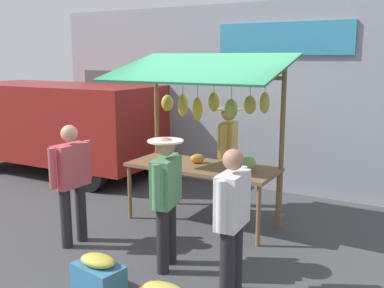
% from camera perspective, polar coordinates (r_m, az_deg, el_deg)
% --- Properties ---
extents(ground_plane, '(40.00, 40.00, 0.00)m').
position_cam_1_polar(ground_plane, '(6.75, 1.27, -10.03)').
color(ground_plane, '#424244').
extents(street_backdrop, '(9.00, 0.30, 3.40)m').
position_cam_1_polar(street_backdrop, '(8.35, 8.16, 5.94)').
color(street_backdrop, '#8C939E').
rests_on(street_backdrop, ground).
extents(market_stall, '(2.50, 1.46, 2.50)m').
position_cam_1_polar(market_stall, '(6.41, 1.60, 3.15)').
color(market_stall, brown).
rests_on(market_stall, ground).
extents(vendor_with_sunhat, '(0.43, 0.70, 1.68)m').
position_cam_1_polar(vendor_with_sunhat, '(7.09, 4.65, -0.62)').
color(vendor_with_sunhat, '#726656').
rests_on(vendor_with_sunhat, ground).
extents(shopper_with_ponytail, '(0.40, 0.66, 1.56)m').
position_cam_1_polar(shopper_with_ponytail, '(5.08, -3.35, -6.34)').
color(shopper_with_ponytail, '#232328').
rests_on(shopper_with_ponytail, ground).
extents(shopper_in_grey_tee, '(0.25, 0.68, 1.56)m').
position_cam_1_polar(shopper_in_grey_tee, '(4.49, 5.19, -9.02)').
color(shopper_in_grey_tee, '#232328').
rests_on(shopper_in_grey_tee, ground).
extents(shopper_with_shopping_bag, '(0.24, 0.69, 1.60)m').
position_cam_1_polar(shopper_with_shopping_bag, '(5.94, -15.24, -4.10)').
color(shopper_with_shopping_bag, '#232328').
rests_on(shopper_with_shopping_bag, ground).
extents(parked_van, '(4.44, 1.95, 1.88)m').
position_cam_1_polar(parked_van, '(9.92, -17.24, 3.01)').
color(parked_van, maroon).
rests_on(parked_van, ground).
extents(produce_crate_side, '(0.59, 0.41, 0.42)m').
position_cam_1_polar(produce_crate_side, '(4.92, -11.95, -16.24)').
color(produce_crate_side, teal).
rests_on(produce_crate_side, ground).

